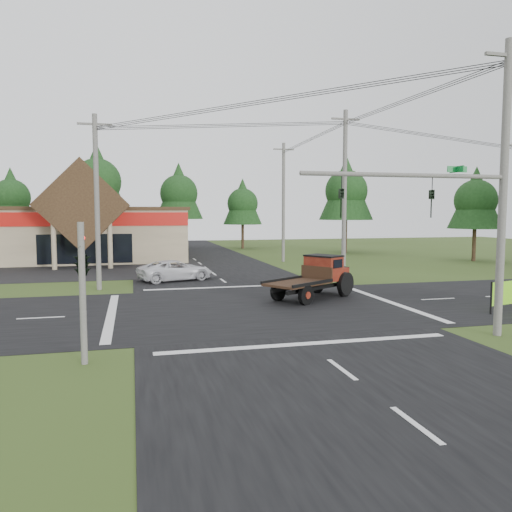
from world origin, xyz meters
name	(u,v)px	position (x,y,z in m)	size (l,w,h in m)	color
ground	(259,308)	(0.00, 0.00, 0.00)	(120.00, 120.00, 0.00)	#35491A
road_ns	(259,308)	(0.00, 0.00, 0.01)	(12.00, 120.00, 0.02)	black
road_ew	(259,308)	(0.00, 0.00, 0.01)	(120.00, 12.00, 0.02)	black
parking_apron	(29,272)	(-14.00, 19.00, 0.01)	(28.00, 14.00, 0.02)	black
cvs_building	(31,232)	(-15.70, 29.57, 2.78)	(30.40, 18.20, 9.19)	gray
traffic_signal_mast	(463,220)	(5.82, -7.50, 4.43)	(8.12, 0.24, 7.00)	#595651
traffic_signal_corner	(82,250)	(-7.50, -7.32, 3.52)	(0.53, 2.48, 4.40)	#595651
utility_pole_nr	(503,187)	(7.50, -7.50, 5.64)	(2.00, 0.30, 11.00)	#595651
utility_pole_nw	(97,201)	(-8.00, 8.00, 5.39)	(2.00, 0.30, 10.50)	#595651
utility_pole_ne	(344,195)	(8.00, 8.00, 5.89)	(2.00, 0.30, 11.50)	#595651
utility_pole_n	(283,201)	(8.00, 22.00, 5.74)	(2.00, 0.30, 11.20)	#595651
tree_row_b	(11,196)	(-20.00, 42.00, 6.70)	(5.60, 5.60, 10.10)	#332316
tree_row_c	(97,179)	(-10.00, 41.00, 8.72)	(7.28, 7.28, 13.13)	#332316
tree_row_d	(179,192)	(0.00, 42.00, 7.38)	(6.16, 6.16, 11.11)	#332316
tree_row_e	(243,202)	(8.00, 40.00, 6.03)	(5.04, 5.04, 9.09)	#332316
tree_side_ne	(346,189)	(18.00, 30.00, 7.38)	(6.16, 6.16, 11.11)	#332316
tree_side_e_near	(476,198)	(26.00, 18.00, 6.03)	(5.04, 5.04, 9.09)	#332316
antique_flatbed_truck	(311,277)	(3.38, 1.83, 1.19)	(2.16, 5.67, 2.37)	#4F110B
white_pickup	(175,270)	(-3.14, 11.01, 0.71)	(2.36, 5.11, 1.42)	silver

